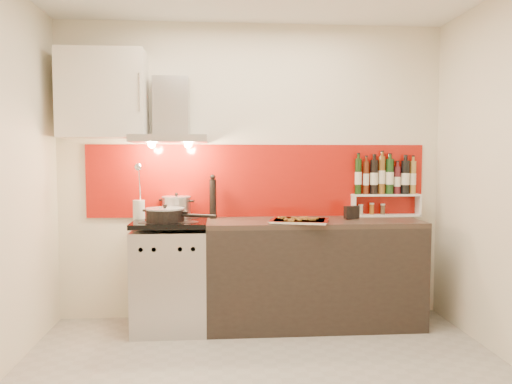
{
  "coord_description": "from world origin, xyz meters",
  "views": [
    {
      "loc": [
        -0.3,
        -3.04,
        1.43
      ],
      "look_at": [
        0.0,
        0.95,
        1.15
      ],
      "focal_mm": 35.0,
      "sensor_mm": 36.0,
      "label": 1
    }
  ],
  "objects": [
    {
      "name": "stock_pot",
      "position": [
        -0.66,
        1.3,
        1.0
      ],
      "size": [
        0.25,
        0.25,
        0.22
      ],
      "color": "#B7B7BA",
      "rests_on": "range_stove"
    },
    {
      "name": "back_wall",
      "position": [
        0.0,
        1.4,
        1.3
      ],
      "size": [
        3.4,
        0.02,
        2.6
      ],
      "primitive_type": "cube",
      "color": "silver",
      "rests_on": "ground"
    },
    {
      "name": "caddy_box",
      "position": [
        0.83,
        1.12,
        0.96
      ],
      "size": [
        0.14,
        0.09,
        0.11
      ],
      "primitive_type": "cube",
      "rotation": [
        0.0,
        0.0,
        0.28
      ],
      "color": "black",
      "rests_on": "counter"
    },
    {
      "name": "counter",
      "position": [
        0.5,
        1.1,
        0.45
      ],
      "size": [
        1.8,
        0.6,
        0.9
      ],
      "color": "black",
      "rests_on": "ground"
    },
    {
      "name": "baking_tray",
      "position": [
        0.35,
        0.95,
        0.92
      ],
      "size": [
        0.54,
        0.47,
        0.03
      ],
      "color": "silver",
      "rests_on": "counter"
    },
    {
      "name": "saute_pan",
      "position": [
        -0.73,
        1.01,
        0.97
      ],
      "size": [
        0.58,
        0.35,
        0.15
      ],
      "color": "black",
      "rests_on": "range_stove"
    },
    {
      "name": "step_shelf",
      "position": [
        1.2,
        1.34,
        1.17
      ],
      "size": [
        0.62,
        0.17,
        0.54
      ],
      "color": "white",
      "rests_on": "counter"
    },
    {
      "name": "range_stove",
      "position": [
        -0.7,
        1.1,
        0.44
      ],
      "size": [
        0.6,
        0.6,
        0.91
      ],
      "color": "#B7B7BA",
      "rests_on": "ground"
    },
    {
      "name": "backsplash",
      "position": [
        0.05,
        1.39,
        1.22
      ],
      "size": [
        3.0,
        0.02,
        0.64
      ],
      "primitive_type": "cube",
      "color": "#A01008",
      "rests_on": "back_wall"
    },
    {
      "name": "range_hood",
      "position": [
        -0.7,
        1.24,
        1.74
      ],
      "size": [
        0.62,
        0.5,
        0.61
      ],
      "color": "#B7B7BA",
      "rests_on": "back_wall"
    },
    {
      "name": "pepper_mill",
      "position": [
        -0.35,
        1.27,
        1.08
      ],
      "size": [
        0.06,
        0.06,
        0.38
      ],
      "color": "black",
      "rests_on": "counter"
    },
    {
      "name": "utensil_jar",
      "position": [
        -0.97,
        1.2,
        1.04
      ],
      "size": [
        0.1,
        0.15,
        0.48
      ],
      "color": "silver",
      "rests_on": "range_stove"
    },
    {
      "name": "floor",
      "position": [
        0.0,
        0.0,
        0.0
      ],
      "size": [
        3.4,
        3.4,
        0.0
      ],
      "primitive_type": "plane",
      "color": "#9E9991",
      "rests_on": "ground"
    },
    {
      "name": "upper_cabinet",
      "position": [
        -1.25,
        1.22,
        1.95
      ],
      "size": [
        0.7,
        0.35,
        0.72
      ],
      "primitive_type": "cube",
      "color": "beige",
      "rests_on": "back_wall"
    }
  ]
}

